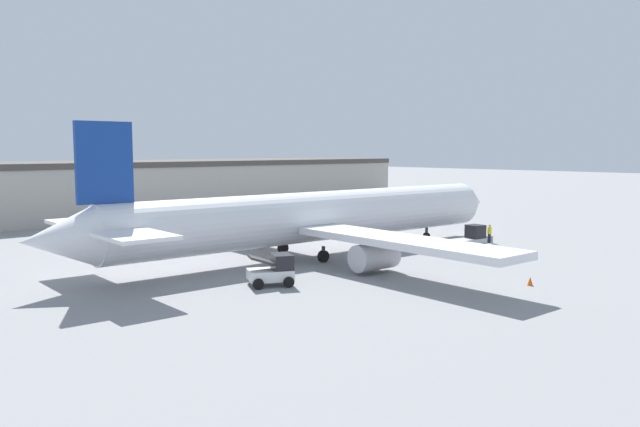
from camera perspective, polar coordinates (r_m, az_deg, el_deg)
name	(u,v)px	position (r m, az deg, el deg)	size (l,w,h in m)	color
ground_plane	(320,255)	(50.34, 0.00, -3.83)	(400.00, 400.00, 0.00)	gray
terminal_building	(126,188)	(85.25, -17.28, 2.26)	(85.71, 15.99, 6.97)	#ADA89E
airplane	(311,218)	(49.33, -0.82, -0.39)	(43.88, 38.59, 10.22)	white
ground_crew_worker	(489,233)	(58.92, 15.23, -1.72)	(0.37, 0.37, 1.69)	#1E2338
baggage_tug	(471,240)	(52.94, 13.61, -2.39)	(2.99, 2.10, 2.27)	#B2B2B7
belt_loader_truck	(273,270)	(39.36, -4.27, -5.20)	(3.28, 3.09, 1.95)	silver
safety_cone_near	(530,281)	(41.41, 18.66, -5.88)	(0.36, 0.36, 0.55)	#EF590F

